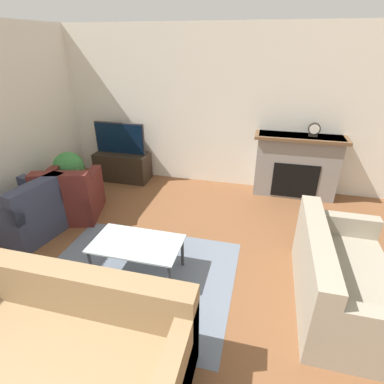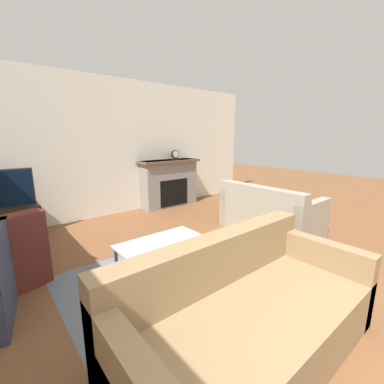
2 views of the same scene
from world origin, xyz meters
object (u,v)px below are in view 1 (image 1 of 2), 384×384
Objects in this scene: couch_sectional at (58,351)px; mantel_clock at (314,129)px; coffee_table at (137,246)px; armchair_by_window at (28,214)px; tv at (120,138)px; armchair_accent at (71,198)px; potted_plant at (69,170)px; couch_loveseat at (340,281)px.

couch_sectional is 4.42m from mantel_clock.
coffee_table is 4.61× the size of mantel_clock.
couch_sectional is 2.05× the size of coffee_table.
armchair_by_window is 4.53× the size of mantel_clock.
tv is 3.90m from couch_sectional.
armchair_accent is (-1.38, 2.22, 0.02)m from couch_sectional.
mantel_clock is at bearing 14.73° from potted_plant.
armchair_by_window is at bearing 135.14° from couch_sectional.
couch_loveseat is 4.24m from potted_plant.
armchair_accent is at bearing 121.83° from couch_sectional.
tv is 0.97× the size of armchair_by_window.
couch_sectional is 2.61m from couch_loveseat.
mantel_clock is at bearing 51.56° from coffee_table.
tv is at bearing 108.46° from couch_sectional.
armchair_by_window is (-0.45, -2.01, -0.52)m from tv.
couch_sectional and armchair_by_window have the same top height.
armchair_by_window is (-1.67, 1.66, 0.01)m from couch_sectional.
armchair_by_window is 0.98× the size of coffee_table.
couch_loveseat is at bearing -86.82° from mantel_clock.
coffee_table is at bearing 87.92° from armchair_by_window.
couch_sectional reaches higher than coffee_table.
armchair_by_window is 1.13m from potted_plant.
couch_loveseat is 1.56× the size of armchair_accent.
coffee_table is (1.49, -0.94, 0.07)m from armchair_accent.
couch_loveseat is 1.58× the size of armchair_by_window.
coffee_table is at bearing 131.35° from armchair_accent.
mantel_clock is (3.78, 2.13, 0.87)m from armchair_by_window.
armchair_accent is (-0.15, -1.45, -0.52)m from tv.
armchair_accent is 1.76m from coffee_table.
armchair_by_window reaches higher than coffee_table.
potted_plant reaches higher than coffee_table.
armchair_accent is at bearing 147.57° from coffee_table.
armchair_accent is 0.99× the size of coffee_table.
mantel_clock is at bearing 60.92° from couch_sectional.
coffee_table is (-2.13, -0.06, 0.08)m from couch_loveseat.
armchair_accent is 1.24× the size of potted_plant.
couch_sectional and armchair_accent have the same top height.
tv is 2.12m from armchair_by_window.
coffee_table is (1.33, -2.39, -0.44)m from tv.
tv is 3.35m from mantel_clock.
armchair_by_window reaches higher than potted_plant.
armchair_by_window is 0.63m from armchair_accent.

